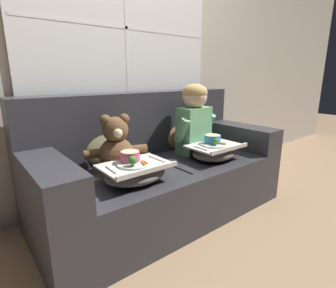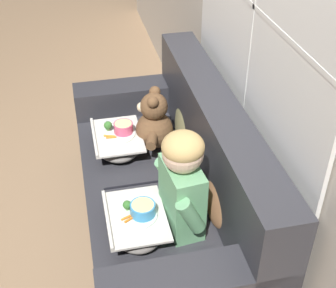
% 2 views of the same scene
% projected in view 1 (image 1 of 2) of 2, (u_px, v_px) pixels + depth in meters
% --- Properties ---
extents(ground_plane, '(14.00, 14.00, 0.00)m').
position_uv_depth(ground_plane, '(163.00, 212.00, 2.12)').
color(ground_plane, '#8E7051').
extents(wall_back_with_window, '(8.00, 0.08, 2.60)m').
position_uv_depth(wall_back_with_window, '(124.00, 45.00, 2.18)').
color(wall_back_with_window, '#BCB2A3').
rests_on(wall_back_with_window, ground_plane).
extents(couch, '(1.91, 0.88, 0.93)m').
position_uv_depth(couch, '(158.00, 170.00, 2.08)').
color(couch, '#2D2D33').
rests_on(couch, ground_plane).
extents(throw_pillow_behind_child, '(0.35, 0.17, 0.37)m').
position_uv_depth(throw_pillow_behind_child, '(178.00, 130.00, 2.38)').
color(throw_pillow_behind_child, '#B2754C').
rests_on(throw_pillow_behind_child, couch).
extents(throw_pillow_behind_teddy, '(0.36, 0.18, 0.38)m').
position_uv_depth(throw_pillow_behind_teddy, '(103.00, 142.00, 1.94)').
color(throw_pillow_behind_teddy, '#898456').
rests_on(throw_pillow_behind_teddy, couch).
extents(child_figure, '(0.42, 0.22, 0.58)m').
position_uv_depth(child_figure, '(194.00, 116.00, 2.18)').
color(child_figure, '#66A370').
rests_on(child_figure, couch).
extents(teddy_bear, '(0.43, 0.31, 0.40)m').
position_uv_depth(teddy_bear, '(116.00, 148.00, 1.77)').
color(teddy_bear, brown).
rests_on(teddy_bear, couch).
extents(lap_tray_child, '(0.41, 0.30, 0.19)m').
position_uv_depth(lap_tray_child, '(215.00, 151.00, 2.07)').
color(lap_tray_child, slate).
rests_on(lap_tray_child, child_figure).
extents(lap_tray_teddy, '(0.42, 0.31, 0.19)m').
position_uv_depth(lap_tray_teddy, '(135.00, 171.00, 1.62)').
color(lap_tray_teddy, slate).
rests_on(lap_tray_teddy, teddy_bear).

